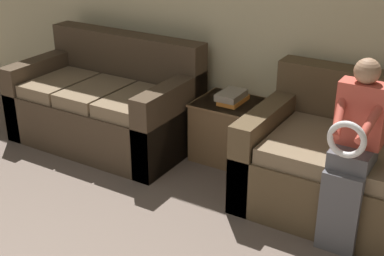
% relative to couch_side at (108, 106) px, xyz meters
% --- Properties ---
extents(couch_side, '(1.54, 0.88, 0.90)m').
position_rel_couch_side_xyz_m(couch_side, '(0.00, 0.00, 0.00)').
color(couch_side, '#473828').
rests_on(couch_side, ground_plane).
extents(child_left_seated, '(0.29, 0.37, 1.18)m').
position_rel_couch_side_xyz_m(child_left_seated, '(2.21, -0.39, 0.32)').
color(child_left_seated, '#56565B').
rests_on(child_left_seated, ground_plane).
extents(side_shelf, '(0.58, 0.48, 0.49)m').
position_rel_couch_side_xyz_m(side_shelf, '(1.09, 0.26, -0.07)').
color(side_shelf, brown).
rests_on(side_shelf, ground_plane).
extents(book_stack, '(0.18, 0.28, 0.09)m').
position_rel_couch_side_xyz_m(book_stack, '(1.08, 0.25, 0.21)').
color(book_stack, orange).
rests_on(book_stack, side_shelf).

